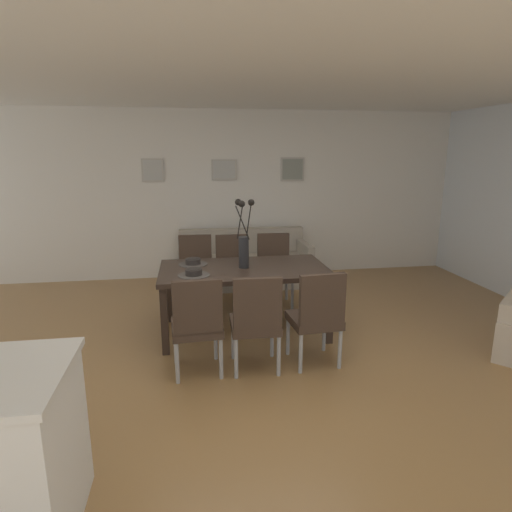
{
  "coord_description": "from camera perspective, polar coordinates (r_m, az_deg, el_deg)",
  "views": [
    {
      "loc": [
        -0.71,
        -3.59,
        1.95
      ],
      "look_at": [
        0.03,
        1.07,
        0.81
      ],
      "focal_mm": 30.17,
      "sensor_mm": 36.0,
      "label": 1
    }
  ],
  "objects": [
    {
      "name": "back_wall_panel",
      "position": [
        6.91,
        -3.07,
        8.11
      ],
      "size": [
        9.0,
        0.1,
        2.6
      ],
      "primitive_type": "cube",
      "color": "silver",
      "rests_on": "ground"
    },
    {
      "name": "dining_table",
      "position": [
        4.67,
        -1.62,
        -2.42
      ],
      "size": [
        1.8,
        0.98,
        0.74
      ],
      "color": "#33261E",
      "rests_on": "ground"
    },
    {
      "name": "dining_chair_near_left",
      "position": [
        3.84,
        -7.82,
        -8.59
      ],
      "size": [
        0.47,
        0.47,
        0.92
      ],
      "color": "#3D2D23",
      "rests_on": "ground"
    },
    {
      "name": "placemat_near_left",
      "position": [
        4.4,
        -8.24,
        -2.51
      ],
      "size": [
        0.32,
        0.32,
        0.01
      ],
      "primitive_type": "cylinder",
      "color": "#4C4742",
      "rests_on": "dining_table"
    },
    {
      "name": "bowl_near_right",
      "position": [
        4.82,
        -8.34,
        -0.65
      ],
      "size": [
        0.17,
        0.17,
        0.07
      ],
      "color": "#2D2826",
      "rests_on": "dining_table"
    },
    {
      "name": "placemat_near_right",
      "position": [
        4.83,
        -8.33,
        -1.08
      ],
      "size": [
        0.32,
        0.32,
        0.01
      ],
      "primitive_type": "cylinder",
      "color": "#4C4742",
      "rests_on": "dining_table"
    },
    {
      "name": "framed_picture_right",
      "position": [
        6.98,
        4.85,
        11.38
      ],
      "size": [
        0.38,
        0.03,
        0.37
      ],
      "color": "#B2ADA3"
    },
    {
      "name": "dining_chair_mid_left",
      "position": [
        4.01,
        8.12,
        -7.6
      ],
      "size": [
        0.47,
        0.47,
        0.92
      ],
      "color": "#3D2D23",
      "rests_on": "ground"
    },
    {
      "name": "framed_picture_left",
      "position": [
        6.8,
        -13.54,
        11.01
      ],
      "size": [
        0.33,
        0.03,
        0.34
      ],
      "color": "#B2ADA3"
    },
    {
      "name": "ground_plane",
      "position": [
        4.15,
        1.98,
        -14.5
      ],
      "size": [
        9.0,
        9.0,
        0.0
      ],
      "primitive_type": "plane",
      "color": "olive"
    },
    {
      "name": "dining_chair_near_right",
      "position": [
        5.57,
        -8.01,
        -1.56
      ],
      "size": [
        0.46,
        0.46,
        0.92
      ],
      "color": "#3D2D23",
      "rests_on": "ground"
    },
    {
      "name": "ceiling_panel",
      "position": [
        4.12,
        1.16,
        23.2
      ],
      "size": [
        9.0,
        7.2,
        0.08
      ],
      "primitive_type": "cube",
      "color": "white"
    },
    {
      "name": "bowl_near_left",
      "position": [
        4.39,
        -8.26,
        -2.05
      ],
      "size": [
        0.17,
        0.17,
        0.07
      ],
      "color": "#2D2826",
      "rests_on": "dining_table"
    },
    {
      "name": "dining_chair_far_right",
      "position": [
        5.54,
        -3.06,
        -1.53
      ],
      "size": [
        0.44,
        0.44,
        0.92
      ],
      "color": "#3D2D23",
      "rests_on": "ground"
    },
    {
      "name": "dining_chair_mid_right",
      "position": [
        5.62,
        2.46,
        -1.31
      ],
      "size": [
        0.46,
        0.46,
        0.92
      ],
      "color": "#3D2D23",
      "rests_on": "ground"
    },
    {
      "name": "sofa",
      "position": [
        6.56,
        -1.57,
        -1.24
      ],
      "size": [
        1.94,
        0.84,
        0.8
      ],
      "color": "#A89E8E",
      "rests_on": "ground"
    },
    {
      "name": "framed_picture_center",
      "position": [
        6.8,
        -4.23,
        11.34
      ],
      "size": [
        0.39,
        0.03,
        0.31
      ],
      "color": "#B2ADA3"
    },
    {
      "name": "dining_chair_far_left",
      "position": [
        3.87,
        0.0,
        -8.28
      ],
      "size": [
        0.45,
        0.45,
        0.92
      ],
      "color": "#3D2D23",
      "rests_on": "ground"
    },
    {
      "name": "centerpiece_vase",
      "position": [
        4.59,
        -1.64,
        1.88
      ],
      "size": [
        0.21,
        0.23,
        0.73
      ],
      "color": "#232326",
      "rests_on": "dining_table"
    }
  ]
}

